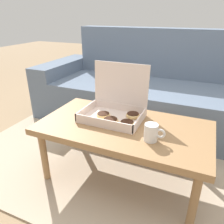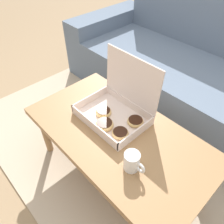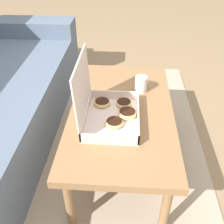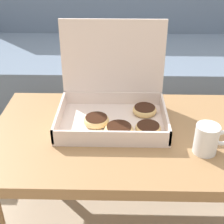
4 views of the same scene
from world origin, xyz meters
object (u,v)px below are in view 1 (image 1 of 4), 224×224
object	(u,v)px
couch	(158,93)
pastry_box	(116,109)
coffee_table	(124,131)
coffee_mug	(152,133)

from	to	relation	value
couch	pastry_box	bearing A→B (deg)	-95.25
coffee_table	coffee_mug	distance (m)	0.24
couch	coffee_mug	world-z (taller)	couch
couch	coffee_table	distance (m)	0.98
coffee_table	pastry_box	distance (m)	0.15
coffee_table	coffee_mug	bearing A→B (deg)	-28.42
pastry_box	coffee_mug	world-z (taller)	pastry_box
coffee_table	coffee_mug	size ratio (longest dim) A/B	9.14
coffee_mug	pastry_box	bearing A→B (deg)	147.35
coffee_table	pastry_box	size ratio (longest dim) A/B	2.72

